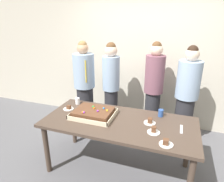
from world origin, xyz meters
name	(u,v)px	position (x,y,z in m)	size (l,w,h in m)	color
ground_plane	(118,168)	(0.00, 0.00, 0.00)	(12.00, 12.00, 0.00)	#5B5B60
interior_back_panel	(144,49)	(0.00, 1.60, 1.50)	(8.00, 0.12, 3.00)	beige
party_table	(119,127)	(0.00, 0.00, 0.69)	(1.99, 0.90, 0.78)	#47382D
sheet_cake	(93,113)	(-0.38, 0.02, 0.82)	(0.58, 0.45, 0.12)	beige
plated_slice_near_left	(166,143)	(0.62, -0.33, 0.80)	(0.15, 0.15, 0.07)	white
plated_slice_near_right	(150,122)	(0.39, 0.07, 0.80)	(0.15, 0.15, 0.07)	white
plated_slice_far_left	(69,108)	(-0.81, 0.09, 0.79)	(0.15, 0.15, 0.06)	white
plated_slice_far_right	(154,131)	(0.47, -0.13, 0.80)	(0.15, 0.15, 0.08)	white
drink_cup_nearest	(78,101)	(-0.78, 0.31, 0.83)	(0.07, 0.07, 0.10)	white
drink_cup_middle	(161,113)	(0.50, 0.31, 0.83)	(0.07, 0.07, 0.10)	#2D5199
cake_server_utensil	(181,129)	(0.78, 0.05, 0.78)	(0.03, 0.20, 0.01)	silver
person_serving_front	(111,87)	(-0.45, 0.96, 0.89)	(0.30, 0.30, 1.67)	#28282D
person_green_shirt_behind	(154,88)	(0.28, 1.13, 0.88)	(0.33, 0.33, 1.70)	#28282D
person_striped_tie_right	(186,97)	(0.83, 0.91, 0.87)	(0.36, 0.36, 1.68)	#28282D
person_far_right_suit	(85,88)	(-0.88, 0.76, 0.88)	(0.36, 0.36, 1.70)	#28282D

